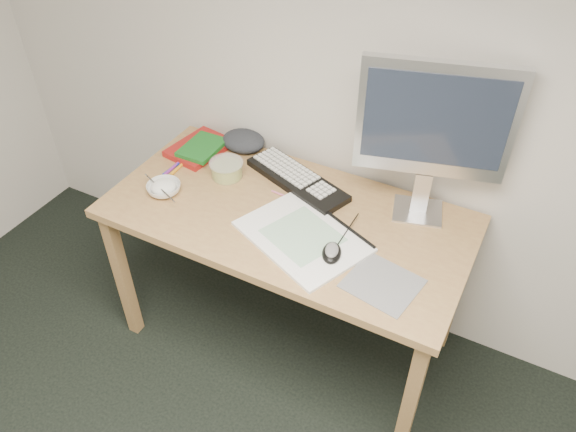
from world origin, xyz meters
The scene contains 18 objects.
desk centered at (-0.06, 1.43, 0.67)m, with size 1.40×0.70×0.75m.
mousepad centered at (0.39, 1.26, 0.75)m, with size 0.23×0.21×0.00m, color gray.
sketchpad centered at (0.05, 1.33, 0.76)m, with size 0.45×0.32×0.01m, color white.
keyboard centered at (-0.11, 1.62, 0.76)m, with size 0.47×0.15×0.03m, color black.
monitor centered at (0.38, 1.67, 1.14)m, with size 0.52×0.21×0.62m.
mouse centered at (0.19, 1.29, 0.78)m, with size 0.07×0.11×0.04m, color black.
rice_bowl centered at (-0.55, 1.31, 0.77)m, with size 0.14×0.14×0.04m, color white.
chopsticks centered at (-0.55, 1.29, 0.80)m, with size 0.02×0.02×0.22m, color #B3B3B5.
fruit_tub centered at (-0.39, 1.53, 0.78)m, with size 0.14×0.14×0.07m, color gold.
book_red centered at (-0.60, 1.63, 0.76)m, with size 0.20×0.26×0.03m, color maroon.
book_green centered at (-0.57, 1.61, 0.79)m, with size 0.15×0.20×0.02m, color #18611E.
cloth_lump centered at (-0.44, 1.74, 0.78)m, with size 0.16×0.14×0.07m, color #262A2E.
pencil_pink centered at (-0.08, 1.51, 0.75)m, with size 0.01×0.01×0.20m, color #D66B94.
pencil_tan centered at (-0.02, 1.46, 0.75)m, with size 0.01×0.01×0.16m, color #A18255.
pencil_black centered at (0.01, 1.52, 0.75)m, with size 0.01×0.01×0.17m, color black.
marker_blue centered at (-0.62, 1.47, 0.76)m, with size 0.01×0.01×0.13m, color #202CAE.
marker_orange centered at (-0.60, 1.49, 0.76)m, with size 0.01×0.01×0.15m, color orange.
marker_purple centered at (-0.62, 1.47, 0.76)m, with size 0.01×0.01×0.14m, color purple.
Camera 1 is at (0.71, -0.02, 2.14)m, focal length 35.00 mm.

